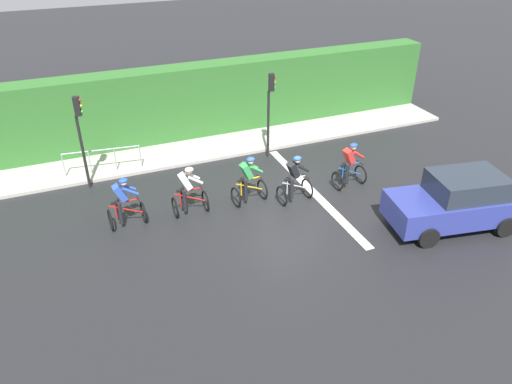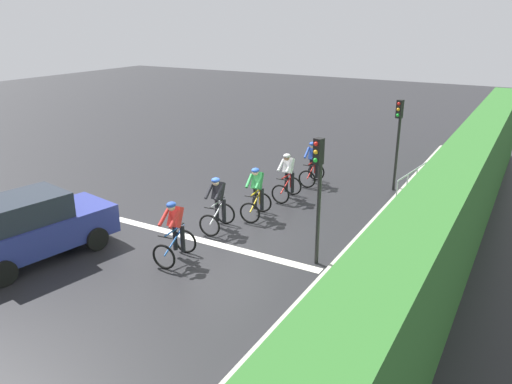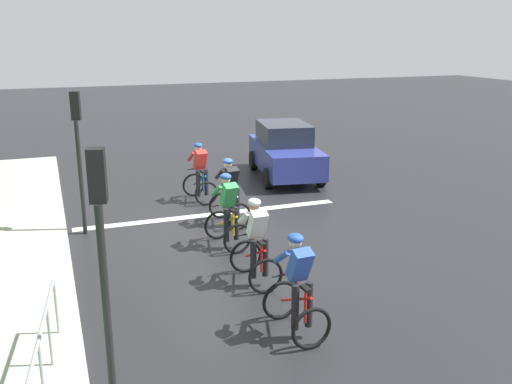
{
  "view_description": "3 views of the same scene",
  "coord_description": "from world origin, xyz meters",
  "px_view_note": "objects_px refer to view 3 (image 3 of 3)",
  "views": [
    {
      "loc": [
        -12.71,
        6.29,
        8.69
      ],
      "look_at": [
        -0.62,
        1.34,
        0.91
      ],
      "focal_mm": 34.17,
      "sensor_mm": 36.0,
      "label": 1
    },
    {
      "loc": [
        7.65,
        -11.61,
        6.04
      ],
      "look_at": [
        0.9,
        0.13,
        1.3
      ],
      "focal_mm": 34.99,
      "sensor_mm": 36.0,
      "label": 2
    },
    {
      "loc": [
        3.82,
        12.54,
        4.61
      ],
      "look_at": [
        -0.53,
        0.84,
        1.08
      ],
      "focal_mm": 39.68,
      "sensor_mm": 36.0,
      "label": 3
    }
  ],
  "objects_px": {
    "cyclist_lead": "(297,288)",
    "car_navy": "(285,151)",
    "traffic_light_far_junction": "(102,242)",
    "cyclist_fourth": "(230,193)",
    "cyclist_mid": "(228,212)",
    "traffic_light_near_crossing": "(78,141)",
    "cyclist_trailing": "(200,174)",
    "pedestrian_railing_kerbside": "(44,341)",
    "cyclist_second": "(256,244)"
  },
  "relations": [
    {
      "from": "traffic_light_near_crossing",
      "to": "traffic_light_far_junction",
      "type": "xyz_separation_m",
      "value": [
        0.15,
        6.83,
        0.0
      ]
    },
    {
      "from": "cyclist_trailing",
      "to": "cyclist_mid",
      "type": "bearing_deg",
      "value": 84.69
    },
    {
      "from": "car_navy",
      "to": "traffic_light_far_junction",
      "type": "xyz_separation_m",
      "value": [
        6.75,
        10.19,
        1.35
      ]
    },
    {
      "from": "traffic_light_near_crossing",
      "to": "traffic_light_far_junction",
      "type": "relative_size",
      "value": 1.0
    },
    {
      "from": "cyclist_fourth",
      "to": "pedestrian_railing_kerbside",
      "type": "height_order",
      "value": "cyclist_fourth"
    },
    {
      "from": "cyclist_mid",
      "to": "cyclist_trailing",
      "type": "xyz_separation_m",
      "value": [
        -0.34,
        -3.66,
        0.0
      ]
    },
    {
      "from": "cyclist_trailing",
      "to": "traffic_light_far_junction",
      "type": "distance_m",
      "value": 9.21
    },
    {
      "from": "traffic_light_near_crossing",
      "to": "cyclist_mid",
      "type": "bearing_deg",
      "value": 144.96
    },
    {
      "from": "cyclist_lead",
      "to": "traffic_light_near_crossing",
      "type": "xyz_separation_m",
      "value": [
        2.76,
        -6.06,
        1.43
      ]
    },
    {
      "from": "traffic_light_near_crossing",
      "to": "traffic_light_far_junction",
      "type": "distance_m",
      "value": 6.83
    },
    {
      "from": "cyclist_second",
      "to": "traffic_light_near_crossing",
      "type": "height_order",
      "value": "traffic_light_near_crossing"
    },
    {
      "from": "pedestrian_railing_kerbside",
      "to": "cyclist_second",
      "type": "bearing_deg",
      "value": -149.53
    },
    {
      "from": "cyclist_fourth",
      "to": "traffic_light_near_crossing",
      "type": "relative_size",
      "value": 0.5
    },
    {
      "from": "cyclist_second",
      "to": "traffic_light_near_crossing",
      "type": "xyz_separation_m",
      "value": [
        2.83,
        -4.06,
        1.43
      ]
    },
    {
      "from": "cyclist_lead",
      "to": "car_navy",
      "type": "relative_size",
      "value": 0.38
    },
    {
      "from": "cyclist_fourth",
      "to": "traffic_light_far_junction",
      "type": "relative_size",
      "value": 0.5
    },
    {
      "from": "cyclist_lead",
      "to": "pedestrian_railing_kerbside",
      "type": "xyz_separation_m",
      "value": [
        3.69,
        0.21,
        -0.04
      ]
    },
    {
      "from": "cyclist_fourth",
      "to": "car_navy",
      "type": "xyz_separation_m",
      "value": [
        -3.17,
        -3.97,
        0.08
      ]
    },
    {
      "from": "cyclist_second",
      "to": "cyclist_trailing",
      "type": "distance_m",
      "value": 5.69
    },
    {
      "from": "cyclist_fourth",
      "to": "traffic_light_near_crossing",
      "type": "height_order",
      "value": "traffic_light_near_crossing"
    },
    {
      "from": "cyclist_mid",
      "to": "car_navy",
      "type": "bearing_deg",
      "value": -124.22
    },
    {
      "from": "cyclist_second",
      "to": "pedestrian_railing_kerbside",
      "type": "xyz_separation_m",
      "value": [
        3.75,
        2.21,
        -0.04
      ]
    },
    {
      "from": "cyclist_trailing",
      "to": "cyclist_lead",
      "type": "bearing_deg",
      "value": 86.32
    },
    {
      "from": "cyclist_lead",
      "to": "cyclist_second",
      "type": "relative_size",
      "value": 1.0
    },
    {
      "from": "cyclist_mid",
      "to": "car_navy",
      "type": "height_order",
      "value": "car_navy"
    },
    {
      "from": "traffic_light_near_crossing",
      "to": "cyclist_second",
      "type": "bearing_deg",
      "value": 124.86
    },
    {
      "from": "cyclist_mid",
      "to": "cyclist_fourth",
      "type": "bearing_deg",
      "value": -109.4
    },
    {
      "from": "traffic_light_far_junction",
      "to": "cyclist_lead",
      "type": "bearing_deg",
      "value": -165.32
    },
    {
      "from": "cyclist_mid",
      "to": "pedestrian_railing_kerbside",
      "type": "relative_size",
      "value": 0.61
    },
    {
      "from": "cyclist_lead",
      "to": "cyclist_second",
      "type": "distance_m",
      "value": 2.0
    },
    {
      "from": "traffic_light_far_junction",
      "to": "cyclist_second",
      "type": "bearing_deg",
      "value": -137.14
    },
    {
      "from": "cyclist_lead",
      "to": "cyclist_trailing",
      "type": "height_order",
      "value": "same"
    },
    {
      "from": "cyclist_fourth",
      "to": "traffic_light_far_junction",
      "type": "height_order",
      "value": "traffic_light_far_junction"
    },
    {
      "from": "cyclist_trailing",
      "to": "pedestrian_railing_kerbside",
      "type": "xyz_separation_m",
      "value": [
        4.18,
        7.88,
        -0.04
      ]
    },
    {
      "from": "cyclist_fourth",
      "to": "cyclist_second",
      "type": "bearing_deg",
      "value": 80.22
    },
    {
      "from": "cyclist_lead",
      "to": "cyclist_fourth",
      "type": "bearing_deg",
      "value": -96.9
    },
    {
      "from": "cyclist_lead",
      "to": "traffic_light_far_junction",
      "type": "height_order",
      "value": "traffic_light_far_junction"
    },
    {
      "from": "cyclist_lead",
      "to": "car_navy",
      "type": "height_order",
      "value": "car_navy"
    },
    {
      "from": "car_navy",
      "to": "pedestrian_railing_kerbside",
      "type": "height_order",
      "value": "car_navy"
    },
    {
      "from": "cyclist_lead",
      "to": "cyclist_mid",
      "type": "xyz_separation_m",
      "value": [
        -0.15,
        -4.02,
        0.0
      ]
    },
    {
      "from": "cyclist_mid",
      "to": "traffic_light_near_crossing",
      "type": "xyz_separation_m",
      "value": [
        2.92,
        -2.05,
        1.43
      ]
    },
    {
      "from": "cyclist_trailing",
      "to": "traffic_light_near_crossing",
      "type": "relative_size",
      "value": 0.5
    },
    {
      "from": "traffic_light_far_junction",
      "to": "cyclist_fourth",
      "type": "bearing_deg",
      "value": -119.9
    },
    {
      "from": "cyclist_trailing",
      "to": "traffic_light_far_junction",
      "type": "bearing_deg",
      "value": 68.0
    },
    {
      "from": "cyclist_mid",
      "to": "cyclist_lead",
      "type": "bearing_deg",
      "value": 87.8
    },
    {
      "from": "cyclist_second",
      "to": "cyclist_fourth",
      "type": "bearing_deg",
      "value": -99.78
    },
    {
      "from": "car_navy",
      "to": "traffic_light_near_crossing",
      "type": "xyz_separation_m",
      "value": [
        6.6,
        3.36,
        1.35
      ]
    },
    {
      "from": "traffic_light_far_junction",
      "to": "cyclist_trailing",
      "type": "bearing_deg",
      "value": -112.0
    },
    {
      "from": "cyclist_fourth",
      "to": "traffic_light_near_crossing",
      "type": "bearing_deg",
      "value": -10.09
    },
    {
      "from": "cyclist_second",
      "to": "cyclist_trailing",
      "type": "relative_size",
      "value": 1.0
    }
  ]
}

